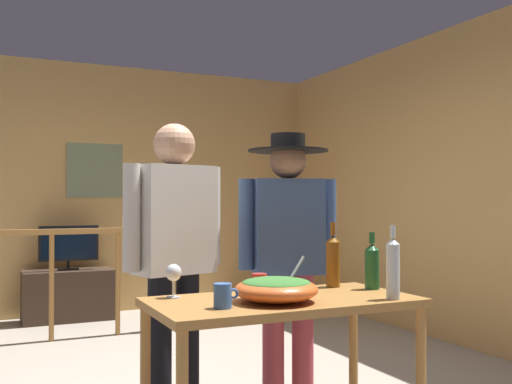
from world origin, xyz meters
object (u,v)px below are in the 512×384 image
tv_console (68,295)px  wine_bottle_clear (393,268)px  stair_railing (73,267)px  wine_bottle_green (372,265)px  person_standing_right (288,243)px  salad_bowl (276,288)px  serving_table (283,317)px  framed_picture (95,171)px  person_standing_left (174,246)px  flat_screen_tv (69,244)px  mug_blue (223,296)px  wine_bottle_amber (333,260)px  mug_red (260,283)px  wine_glass (174,274)px

tv_console → wine_bottle_clear: 4.28m
stair_railing → wine_bottle_green: (1.12, -2.92, 0.25)m
tv_console → person_standing_right: person_standing_right is taller
salad_bowl → wine_bottle_clear: (0.54, -0.17, 0.09)m
tv_console → serving_table: serving_table is taller
framed_picture → person_standing_left: bearing=-93.1°
flat_screen_tv → mug_blue: size_ratio=5.15×
flat_screen_tv → serving_table: flat_screen_tv is taller
mug_blue → flat_screen_tv: bearing=91.7°
salad_bowl → wine_bottle_green: 0.66m
flat_screen_tv → salad_bowl: (0.40, -3.93, 0.04)m
mug_blue → serving_table: bearing=19.4°
stair_railing → wine_bottle_green: bearing=-69.0°
stair_railing → flat_screen_tv: size_ratio=5.06×
wine_bottle_amber → mug_blue: (-0.78, -0.34, -0.09)m
mug_blue → mug_red: size_ratio=1.01×
mug_red → person_standing_left: 0.55m
wine_bottle_green → person_standing_right: person_standing_right is taller
serving_table → wine_bottle_clear: 0.57m
stair_railing → framed_picture: bearing=71.7°
serving_table → wine_bottle_amber: (0.42, 0.22, 0.23)m
stair_railing → serving_table: 3.04m
stair_railing → person_standing_right: 2.56m
stair_railing → wine_bottle_amber: wine_bottle_amber is taller
salad_bowl → wine_glass: size_ratio=2.40×
salad_bowl → wine_glass: salad_bowl is taller
salad_bowl → mug_blue: salad_bowl is taller
person_standing_left → salad_bowl: bearing=96.1°
wine_glass → mug_blue: bearing=-72.9°
person_standing_right → stair_railing: bearing=-53.5°
mug_red → stair_railing: bearing=100.9°
tv_console → wine_glass: (0.01, -3.64, 0.62)m
framed_picture → tv_console: size_ratio=0.67×
stair_railing → person_standing_right: person_standing_right is taller
wine_bottle_amber → person_standing_left: 0.87m
mug_red → flat_screen_tv: bearing=97.2°
wine_bottle_amber → mug_red: 0.45m
wine_glass → mug_blue: size_ratio=1.41×
flat_screen_tv → wine_glass: (0.01, -3.61, 0.09)m
framed_picture → mug_blue: framed_picture is taller
stair_railing → mug_blue: (0.19, -3.11, 0.17)m
wine_bottle_green → framed_picture: bearing=100.1°
wine_bottle_clear → wine_bottle_green: size_ratio=1.16×
person_standing_left → person_standing_right: 0.71m
stair_railing → wine_bottle_clear: (1.01, -3.23, 0.27)m
serving_table → person_standing_left: size_ratio=0.77×
flat_screen_tv → serving_table: (0.48, -3.84, -0.11)m
wine_bottle_clear → mug_red: wine_bottle_clear is taller
salad_bowl → mug_red: size_ratio=3.41×
wine_bottle_amber → mug_red: size_ratio=3.07×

